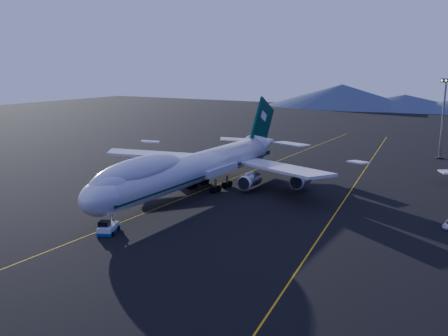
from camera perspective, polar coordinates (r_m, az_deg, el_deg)
The scene contains 6 objects.
ground at distance 109.91m, azimuth -3.20°, elevation -2.86°, with size 500.00×500.00×0.00m, color black.
taxiway_line_main at distance 109.91m, azimuth -3.20°, elevation -2.86°, with size 0.25×220.00×0.01m, color #CB980B.
taxiway_line_side at distance 106.24m, azimuth 13.52°, elevation -3.69°, with size 0.25×200.00×0.01m, color #CB980B.
boeing_747 at distance 108.61m, azimuth -3.22°, elevation 0.11°, with size 59.62×72.43×19.37m.
pushback_tug at distance 86.47m, azimuth -13.09°, elevation -6.80°, with size 4.26×5.47×2.13m.
floodlight_mast at distance 161.56m, azimuth 23.73°, elevation 5.19°, with size 2.92×2.19×23.64m.
Camera 1 is at (59.29, -88.27, 27.81)m, focal length 40.00 mm.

